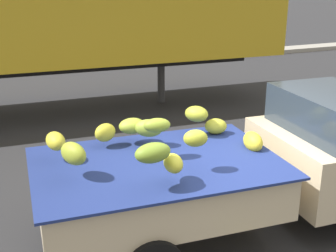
{
  "coord_description": "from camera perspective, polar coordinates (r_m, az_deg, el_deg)",
  "views": [
    {
      "loc": [
        -2.55,
        -4.08,
        3.16
      ],
      "look_at": [
        -0.55,
        0.67,
        1.38
      ],
      "focal_mm": 48.02,
      "sensor_mm": 36.0,
      "label": 1
    }
  ],
  "objects": [
    {
      "name": "ground",
      "position": [
        5.76,
        7.95,
        -14.42
      ],
      "size": [
        220.0,
        220.0,
        0.0
      ],
      "primitive_type": "plane",
      "color": "#28282B"
    },
    {
      "name": "semi_trailer",
      "position": [
        10.43,
        -19.32,
        14.67
      ],
      "size": [
        12.11,
        3.17,
        3.95
      ],
      "rotation": [
        0.0,
        0.0,
        -0.05
      ],
      "color": "gold",
      "rests_on": "ground"
    },
    {
      "name": "pickup_truck",
      "position": [
        6.11,
        16.63,
        -3.61
      ],
      "size": [
        5.12,
        2.17,
        1.7
      ],
      "rotation": [
        0.0,
        0.0,
        -0.07
      ],
      "color": "#CCB793",
      "rests_on": "ground"
    },
    {
      "name": "curb_strip",
      "position": [
        15.65,
        -13.09,
        7.26
      ],
      "size": [
        80.0,
        0.8,
        0.16
      ],
      "primitive_type": "cube",
      "color": "gray",
      "rests_on": "ground"
    }
  ]
}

